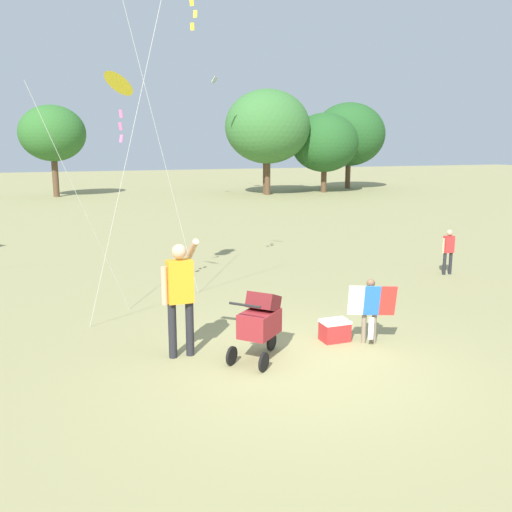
{
  "coord_description": "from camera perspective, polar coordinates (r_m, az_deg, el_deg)",
  "views": [
    {
      "loc": [
        -3.3,
        -6.9,
        3.17
      ],
      "look_at": [
        -0.08,
        1.78,
        1.3
      ],
      "focal_mm": 39.38,
      "sensor_mm": 36.0,
      "label": 1
    }
  ],
  "objects": [
    {
      "name": "person_sitting_far",
      "position": [
        14.43,
        18.97,
        0.76
      ],
      "size": [
        0.36,
        0.16,
        1.11
      ],
      "color": "#232328",
      "rests_on": "ground"
    },
    {
      "name": "stroller",
      "position": [
        8.32,
        0.43,
        -6.51
      ],
      "size": [
        1.0,
        0.95,
        1.03
      ],
      "color": "black",
      "rests_on": "ground"
    },
    {
      "name": "person_adult_flyer",
      "position": [
        8.38,
        -7.73,
        -3.4
      ],
      "size": [
        0.56,
        0.52,
        1.8
      ],
      "color": "#232328",
      "rests_on": "ground"
    },
    {
      "name": "cooler_box",
      "position": [
        9.3,
        8.01,
        -7.48
      ],
      "size": [
        0.45,
        0.33,
        0.35
      ],
      "color": "red",
      "rests_on": "ground"
    },
    {
      "name": "ground_plane",
      "position": [
        8.28,
        4.91,
        -11.14
      ],
      "size": [
        120.0,
        120.0,
        0.0
      ],
      "primitive_type": "plane",
      "color": "#938E5B"
    },
    {
      "name": "kite_green_novelty",
      "position": [
        10.77,
        -13.8,
        16.41
      ],
      "size": [
        1.9,
        1.92,
        4.44
      ],
      "color": "yellow",
      "rests_on": "ground"
    },
    {
      "name": "treeline_distant",
      "position": [
        35.43,
        -1.93,
        12.38
      ],
      "size": [
        37.0,
        7.31,
        6.36
      ],
      "color": "brown",
      "rests_on": "ground"
    },
    {
      "name": "child_with_butterfly_kite",
      "position": [
        9.11,
        11.54,
        -4.88
      ],
      "size": [
        0.75,
        0.5,
        1.06
      ],
      "color": "#7F705B",
      "rests_on": "ground"
    }
  ]
}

